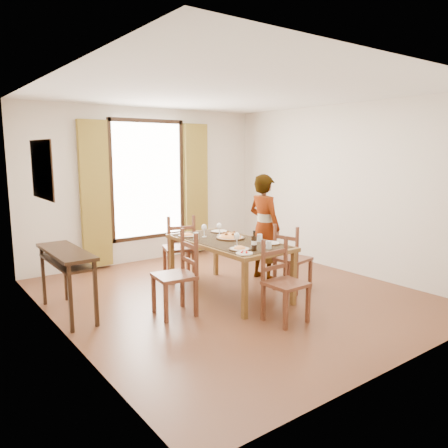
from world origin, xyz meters
TOP-DOWN VIEW (x-y plane):
  - ground at (0.00, 0.00)m, footprint 5.00×5.00m
  - room_shell at (-0.00, 0.13)m, footprint 4.60×5.10m
  - console_table at (-2.03, 0.60)m, footprint 0.38×1.20m
  - dining_table at (-0.01, 0.09)m, footprint 0.92×1.83m
  - chair_west at (-0.96, -0.16)m, footprint 0.49×0.49m
  - chair_north at (-0.17, 1.11)m, footprint 0.56×0.56m
  - chair_south at (-0.08, -1.07)m, footprint 0.43×0.43m
  - chair_east at (0.80, -0.33)m, footprint 0.50×0.50m
  - man at (0.87, 0.34)m, footprint 0.64×0.46m
  - plate_sw at (-0.25, -0.47)m, footprint 0.27×0.27m
  - plate_se at (0.29, -0.44)m, footprint 0.27×0.27m
  - plate_nw at (-0.31, 0.64)m, footprint 0.27×0.27m
  - plate_ne at (0.25, 0.64)m, footprint 0.27×0.27m
  - pasta_platter at (0.07, 0.15)m, footprint 0.40×0.40m
  - caprese_plate at (-0.34, -0.67)m, footprint 0.20×0.20m
  - wine_glass_a at (-0.16, -0.29)m, footprint 0.08×0.08m
  - wine_glass_b at (0.10, 0.44)m, footprint 0.08×0.08m
  - wine_glass_c at (-0.14, 0.47)m, footprint 0.08×0.08m
  - tumbler_a at (0.28, -0.23)m, footprint 0.07×0.07m
  - tumbler_b at (-0.33, 0.39)m, footprint 0.07×0.07m
  - tumbler_c at (0.08, -0.63)m, footprint 0.07×0.07m
  - wine_bottle at (-0.13, -0.60)m, footprint 0.07×0.07m

SIDE VIEW (x-z plane):
  - ground at x=0.00m, z-range 0.00..0.00m
  - chair_east at x=0.80m, z-range -0.03..0.92m
  - chair_south at x=-0.08m, z-range -0.03..0.92m
  - chair_north at x=-0.17m, z-range -0.04..0.97m
  - chair_west at x=-0.96m, z-range -0.04..0.98m
  - console_table at x=-2.03m, z-range 0.28..1.08m
  - dining_table at x=-0.01m, z-range 0.31..1.07m
  - caprese_plate at x=-0.34m, z-range 0.76..0.80m
  - plate_sw at x=-0.25m, z-range 0.76..0.81m
  - plate_se at x=0.29m, z-range 0.76..0.81m
  - plate_nw at x=-0.31m, z-range 0.76..0.81m
  - plate_ne at x=0.25m, z-range 0.76..0.81m
  - pasta_platter at x=0.07m, z-range 0.76..0.86m
  - tumbler_a at x=0.28m, z-range 0.76..0.86m
  - tumbler_b at x=-0.33m, z-range 0.76..0.86m
  - tumbler_c at x=0.08m, z-range 0.76..0.86m
  - man at x=0.87m, z-range 0.00..1.62m
  - wine_glass_a at x=-0.16m, z-range 0.76..0.94m
  - wine_glass_b at x=0.10m, z-range 0.76..0.94m
  - wine_glass_c at x=-0.14m, z-range 0.76..0.94m
  - wine_bottle at x=-0.13m, z-range 0.76..1.00m
  - room_shell at x=0.00m, z-range 0.17..2.91m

